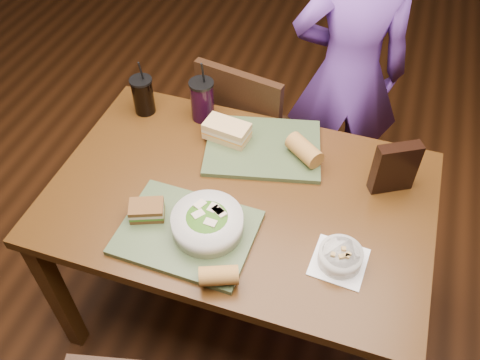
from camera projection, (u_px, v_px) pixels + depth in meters
name	position (u px, v px, depth m)	size (l,w,h in m)	color
ground	(240.00, 303.00, 2.29)	(6.00, 6.00, 0.00)	#381C0B
dining_table	(240.00, 211.00, 1.80)	(1.30, 0.85, 0.75)	#44270D
chair_far	(245.00, 133.00, 2.33)	(0.45, 0.45, 0.89)	black
diner	(348.00, 75.00, 2.25)	(0.53, 0.35, 1.44)	#6B3BA3
tray_near	(187.00, 232.00, 1.61)	(0.42, 0.32, 0.02)	#3B4B2B
tray_far	(263.00, 147.00, 1.88)	(0.42, 0.32, 0.02)	#3B4B2B
salad_bowl	(207.00, 222.00, 1.58)	(0.23, 0.23, 0.07)	silver
soup_bowl	(340.00, 257.00, 1.53)	(0.17, 0.17, 0.07)	white
sandwich_near	(147.00, 210.00, 1.63)	(0.13, 0.11, 0.05)	#593819
sandwich_far	(227.00, 131.00, 1.88)	(0.18, 0.11, 0.07)	tan
baguette_near	(219.00, 276.00, 1.46)	(0.06, 0.06, 0.11)	#AD7533
baguette_far	(304.00, 150.00, 1.81)	(0.07, 0.07, 0.14)	#AD7533
cup_cola	(143.00, 95.00, 1.98)	(0.09, 0.09, 0.24)	black
cup_berry	(202.00, 100.00, 1.95)	(0.10, 0.10, 0.26)	black
chip_bag	(395.00, 168.00, 1.69)	(0.15, 0.05, 0.19)	black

